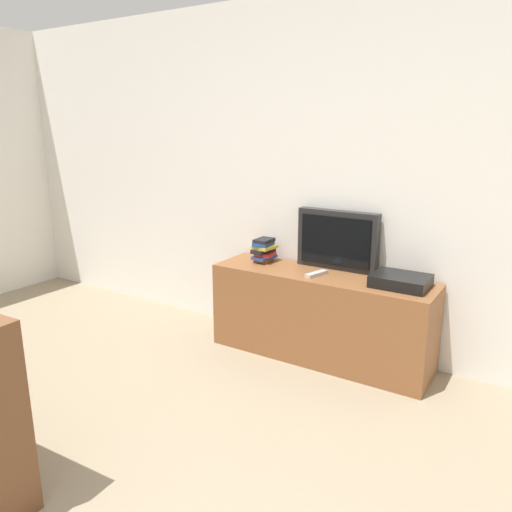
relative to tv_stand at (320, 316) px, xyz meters
name	(u,v)px	position (x,y,z in m)	size (l,w,h in m)	color
wall_back	(294,177)	(-0.39, 0.27, 0.98)	(9.00, 0.06, 2.60)	white
tv_stand	(320,316)	(0.00, 0.00, 0.00)	(1.63, 0.45, 0.65)	brown
television	(337,240)	(0.03, 0.18, 0.54)	(0.61, 0.09, 0.44)	black
book_stack	(264,250)	(-0.53, 0.06, 0.42)	(0.16, 0.21, 0.19)	#995623
remote_on_stand	(316,274)	(-0.02, -0.05, 0.34)	(0.10, 0.20, 0.02)	#B7B7B7
set_top_box	(401,281)	(0.56, 0.02, 0.36)	(0.36, 0.29, 0.08)	black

